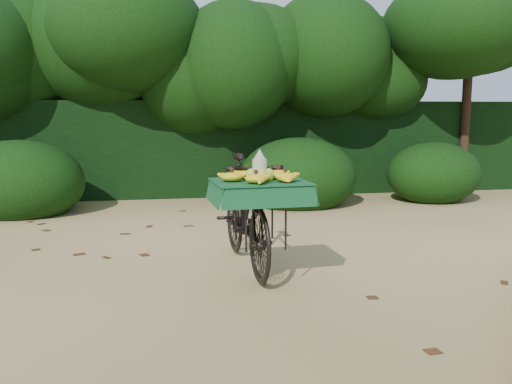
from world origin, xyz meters
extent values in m
plane|color=tan|center=(0.00, 0.00, 0.00)|extent=(80.00, 80.00, 0.00)
imported|color=black|center=(0.02, 0.77, 0.58)|extent=(0.66, 1.97, 1.17)
cube|color=black|center=(0.05, 0.18, 0.96)|extent=(0.45, 0.54, 0.03)
cube|color=#165528|center=(0.05, 0.18, 0.97)|extent=(0.88, 0.75, 0.01)
ellipsoid|color=#92AE2A|center=(0.13, 0.18, 1.04)|extent=(0.11, 0.09, 0.12)
ellipsoid|color=#92AE2A|center=(0.05, 0.25, 1.04)|extent=(0.11, 0.09, 0.12)
ellipsoid|color=#92AE2A|center=(-0.03, 0.17, 1.04)|extent=(0.11, 0.09, 0.12)
ellipsoid|color=#92AE2A|center=(0.06, 0.11, 1.04)|extent=(0.11, 0.09, 0.12)
cylinder|color=#EAE5C6|center=(0.05, 0.19, 1.09)|extent=(0.14, 0.14, 0.17)
cube|color=black|center=(0.00, 6.30, 0.90)|extent=(26.00, 1.80, 1.80)
camera|label=1|loc=(-0.85, -4.60, 1.60)|focal=38.00mm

